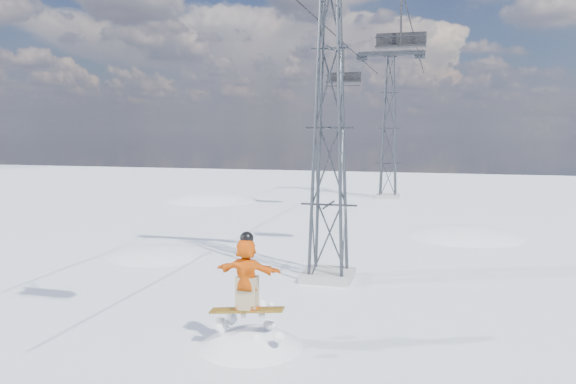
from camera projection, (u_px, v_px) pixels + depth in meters
ground at (229, 366)px, 12.98m from camera, size 120.00×120.00×0.00m
snow_terrain at (280, 367)px, 35.67m from camera, size 39.00×37.00×22.00m
lift_tower_near at (329, 129)px, 19.85m from camera, size 5.20×1.80×11.43m
lift_tower_far at (389, 129)px, 43.85m from camera, size 5.20×1.80×11.43m
haul_cables at (370, 29)px, 30.28m from camera, size 4.46×51.00×0.06m
lift_chair_mid at (401, 41)px, 22.08m from camera, size 1.96×0.56×2.43m
lift_chair_far at (344, 78)px, 35.72m from camera, size 2.19×0.63×2.72m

